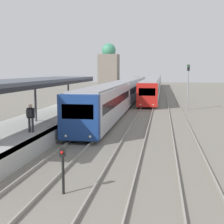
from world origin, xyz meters
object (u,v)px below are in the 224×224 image
(person_on_platform, at_px, (30,116))
(signal_mast_far, at_px, (188,82))
(signal_post_near, at_px, (63,165))
(train_near, at_px, (127,90))
(train_far, at_px, (154,83))

(person_on_platform, distance_m, signal_mast_far, 22.53)
(person_on_platform, height_order, signal_mast_far, signal_mast_far)
(signal_mast_far, bearing_deg, person_on_platform, -117.91)
(person_on_platform, xyz_separation_m, signal_post_near, (4.09, -6.51, -0.79))
(person_on_platform, relative_size, signal_post_near, 0.94)
(signal_post_near, relative_size, signal_mast_far, 0.34)
(train_near, bearing_deg, train_far, 82.57)
(person_on_platform, relative_size, signal_mast_far, 0.32)
(train_near, height_order, signal_mast_far, signal_mast_far)
(train_near, distance_m, train_far, 25.10)
(train_far, relative_size, signal_post_near, 36.30)
(train_far, distance_m, signal_post_near, 58.28)
(person_on_platform, distance_m, train_far, 52.07)
(train_far, bearing_deg, train_near, -97.43)
(person_on_platform, distance_m, train_near, 26.98)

